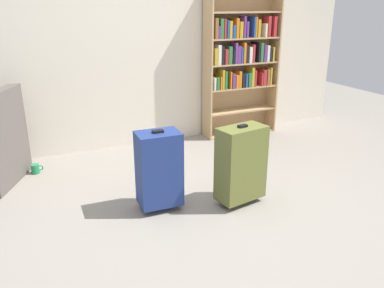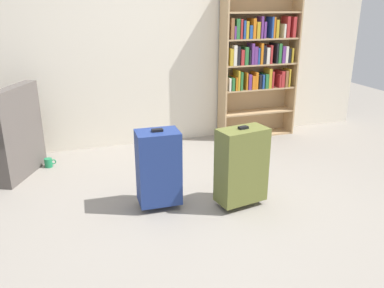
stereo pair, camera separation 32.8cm
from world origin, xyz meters
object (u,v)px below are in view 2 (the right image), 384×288
suitcase_navy_blue (158,167)px  mug (49,163)px  bookshelf (258,60)px  suitcase_olive (242,165)px

suitcase_navy_blue → mug: bearing=126.8°
bookshelf → suitcase_olive: 2.08m
bookshelf → suitcase_navy_blue: 2.34m
mug → suitcase_navy_blue: bearing=-53.2°
suitcase_navy_blue → suitcase_olive: (0.66, -0.19, 0.01)m
bookshelf → suitcase_olive: bearing=-120.1°
mug → suitcase_olive: bearing=-41.8°
suitcase_navy_blue → suitcase_olive: bearing=-16.3°
mug → suitcase_navy_blue: (0.91, -1.21, 0.31)m
bookshelf → suitcase_olive: (-1.00, -1.72, -0.60)m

